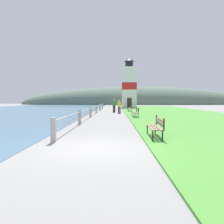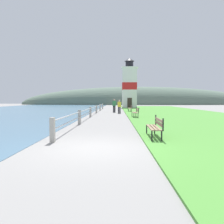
{
  "view_description": "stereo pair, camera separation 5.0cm",
  "coord_description": "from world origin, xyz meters",
  "px_view_note": "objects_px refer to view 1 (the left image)",
  "views": [
    {
      "loc": [
        0.71,
        -7.31,
        1.65
      ],
      "look_at": [
        0.26,
        16.43,
        0.3
      ],
      "focal_mm": 35.0,
      "sensor_mm": 36.0,
      "label": 1
    },
    {
      "loc": [
        0.76,
        -7.31,
        1.65
      ],
      "look_at": [
        0.26,
        16.43,
        0.3
      ],
      "focal_mm": 35.0,
      "sensor_mm": 36.0,
      "label": 2
    }
  ],
  "objects_px": {
    "person_by_railing": "(114,105)",
    "park_bench_far": "(130,108)",
    "lighthouse": "(129,86)",
    "park_bench_midway": "(136,112)",
    "person_strolling": "(119,106)",
    "park_bench_near": "(156,126)"
  },
  "relations": [
    {
      "from": "park_bench_midway",
      "to": "park_bench_near",
      "type": "bearing_deg",
      "value": 87.9
    },
    {
      "from": "person_strolling",
      "to": "person_by_railing",
      "type": "height_order",
      "value": "person_by_railing"
    },
    {
      "from": "park_bench_far",
      "to": "lighthouse",
      "type": "height_order",
      "value": "lighthouse"
    },
    {
      "from": "lighthouse",
      "to": "person_by_railing",
      "type": "xyz_separation_m",
      "value": [
        -2.89,
        -16.43,
        -3.55
      ]
    },
    {
      "from": "park_bench_midway",
      "to": "lighthouse",
      "type": "relative_size",
      "value": 0.17
    },
    {
      "from": "park_bench_near",
      "to": "person_by_railing",
      "type": "bearing_deg",
      "value": -82.13
    },
    {
      "from": "park_bench_near",
      "to": "person_strolling",
      "type": "xyz_separation_m",
      "value": [
        -1.33,
        16.66,
        0.33
      ]
    },
    {
      "from": "park_bench_midway",
      "to": "person_by_railing",
      "type": "bearing_deg",
      "value": -77.46
    },
    {
      "from": "lighthouse",
      "to": "person_strolling",
      "type": "relative_size",
      "value": 6.29
    },
    {
      "from": "lighthouse",
      "to": "person_by_railing",
      "type": "relative_size",
      "value": 5.8
    },
    {
      "from": "park_bench_near",
      "to": "person_by_railing",
      "type": "height_order",
      "value": "person_by_railing"
    },
    {
      "from": "person_by_railing",
      "to": "park_bench_far",
      "type": "bearing_deg",
      "value": -23.36
    },
    {
      "from": "park_bench_far",
      "to": "person_strolling",
      "type": "height_order",
      "value": "person_strolling"
    },
    {
      "from": "park_bench_far",
      "to": "person_strolling",
      "type": "xyz_separation_m",
      "value": [
        -1.56,
        -3.97,
        0.33
      ]
    },
    {
      "from": "park_bench_near",
      "to": "park_bench_far",
      "type": "relative_size",
      "value": 1.03
    },
    {
      "from": "park_bench_midway",
      "to": "park_bench_far",
      "type": "bearing_deg",
      "value": -92.21
    },
    {
      "from": "park_bench_far",
      "to": "person_by_railing",
      "type": "height_order",
      "value": "person_by_railing"
    },
    {
      "from": "person_strolling",
      "to": "person_by_railing",
      "type": "distance_m",
      "value": 2.39
    },
    {
      "from": "park_bench_midway",
      "to": "park_bench_far",
      "type": "xyz_separation_m",
      "value": [
        0.12,
        9.94,
        0.0
      ]
    },
    {
      "from": "park_bench_midway",
      "to": "person_strolling",
      "type": "relative_size",
      "value": 1.1
    },
    {
      "from": "park_bench_midway",
      "to": "person_strolling",
      "type": "bearing_deg",
      "value": -77.93
    },
    {
      "from": "park_bench_far",
      "to": "person_by_railing",
      "type": "xyz_separation_m",
      "value": [
        -2.19,
        -1.67,
        0.4
      ]
    }
  ]
}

